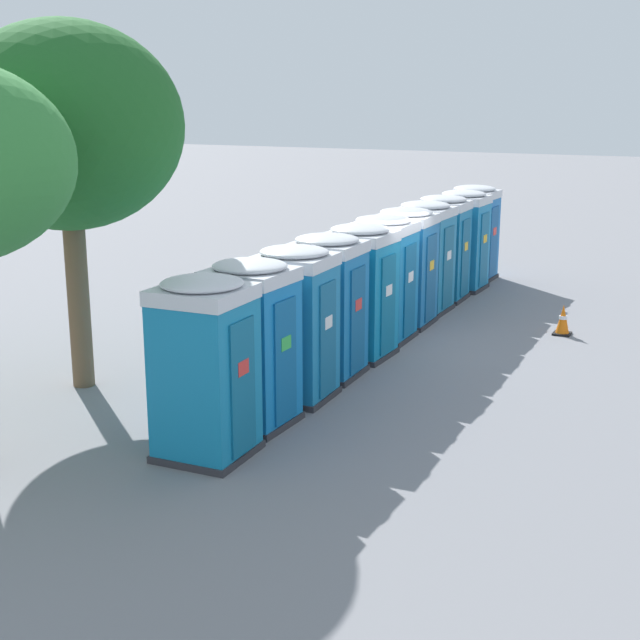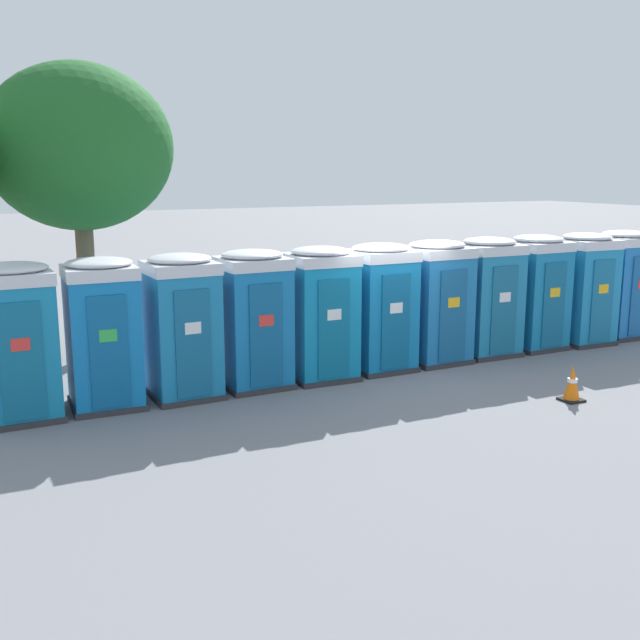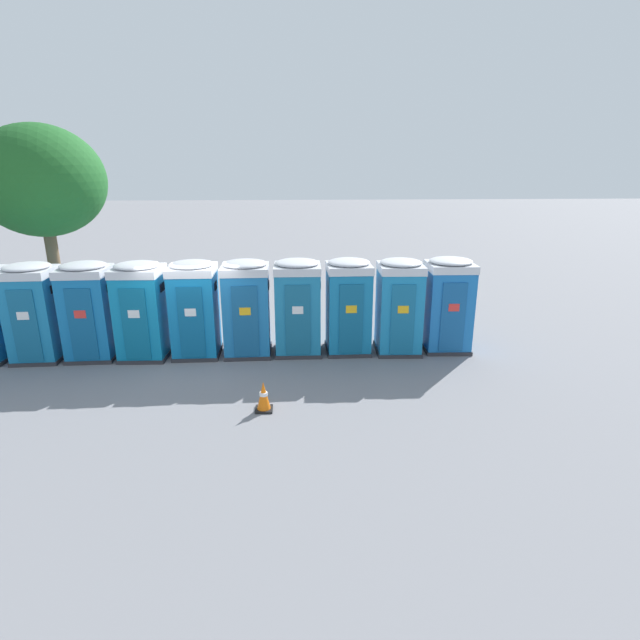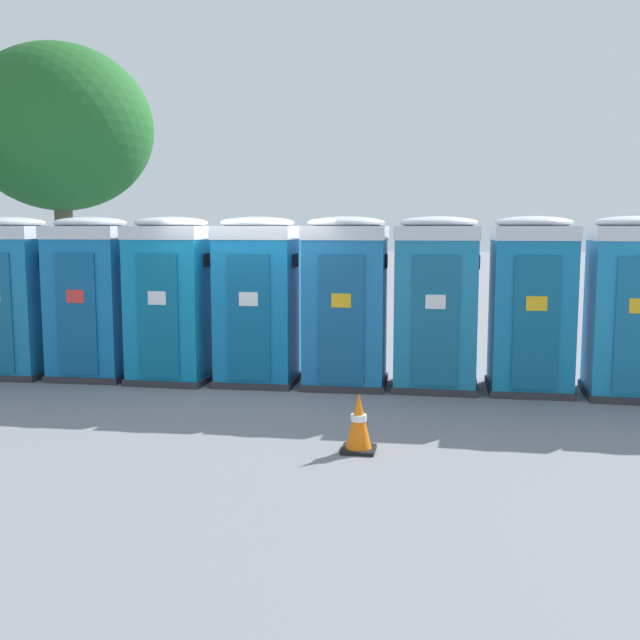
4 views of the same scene
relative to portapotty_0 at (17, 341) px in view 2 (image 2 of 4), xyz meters
The scene contains 14 objects.
ground_plane 6.85m from the portapotty_0, ahead, with size 120.00×120.00×0.00m, color slate.
portapotty_0 is the anchor object (origin of this frame).
portapotty_1 1.35m from the portapotty_0, ahead, with size 1.20×1.23×2.54m.
portapotty_2 2.69m from the portapotty_0, ahead, with size 1.21×1.23×2.54m.
portapotty_3 4.04m from the portapotty_0, ahead, with size 1.22×1.23×2.54m.
portapotty_4 5.38m from the portapotty_0, ahead, with size 1.24×1.23×2.54m.
portapotty_5 6.73m from the portapotty_0, ahead, with size 1.20×1.21×2.54m.
portapotty_6 8.07m from the portapotty_0, ahead, with size 1.26×1.22×2.54m.
portapotty_7 9.42m from the portapotty_0, ahead, with size 1.24×1.22×2.54m.
portapotty_8 10.77m from the portapotty_0, ahead, with size 1.19×1.22×2.54m.
portapotty_9 12.11m from the portapotty_0, ahead, with size 1.20×1.23×2.54m.
portapotty_10 13.46m from the portapotty_0, ahead, with size 1.25×1.23×2.54m.
street_tree_0 5.03m from the portapotty_0, 64.98° to the left, with size 3.78×3.78×6.07m.
traffic_cone 9.29m from the portapotty_0, 20.29° to the right, with size 0.36×0.36×0.64m.
Camera 2 is at (-7.48, -12.66, 3.97)m, focal length 42.00 mm.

